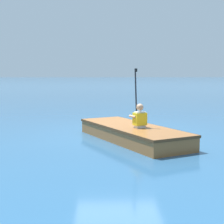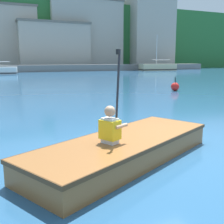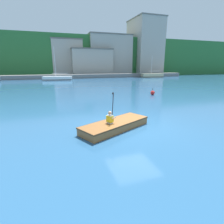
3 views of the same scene
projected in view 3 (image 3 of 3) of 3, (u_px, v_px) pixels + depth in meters
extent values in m
plane|color=#28567F|center=(134.00, 125.00, 9.07)|extent=(300.00, 300.00, 0.00)
cube|color=#2D6B33|center=(64.00, 57.00, 53.53)|extent=(120.00, 20.00, 10.65)
cube|color=#B2A899|center=(66.00, 59.00, 49.67)|extent=(7.72, 11.22, 9.28)
cube|color=#6B645B|center=(65.00, 41.00, 48.43)|extent=(8.02, 11.52, 0.30)
cube|color=#B2A899|center=(89.00, 64.00, 49.63)|extent=(10.54, 11.03, 6.89)
cube|color=#6B645B|center=(89.00, 50.00, 48.70)|extent=(10.84, 11.33, 0.30)
cube|color=#B2A899|center=(106.00, 57.00, 52.43)|extent=(11.79, 11.68, 10.87)
cube|color=#6B645B|center=(106.00, 37.00, 50.98)|extent=(12.09, 11.98, 0.30)
cube|color=#B2A899|center=(145.00, 48.00, 53.27)|extent=(7.71, 10.31, 15.90)
cube|color=#6B645B|center=(146.00, 19.00, 51.16)|extent=(8.01, 10.61, 0.30)
cube|color=slate|center=(70.00, 76.00, 40.81)|extent=(59.73, 2.40, 0.90)
cube|color=#CCB789|center=(152.00, 75.00, 43.95)|extent=(5.59, 1.99, 0.97)
cube|color=black|center=(152.00, 77.00, 44.04)|extent=(5.64, 2.03, 0.10)
cylinder|color=silver|center=(152.00, 65.00, 43.21)|extent=(0.10, 0.10, 4.22)
cylinder|color=silver|center=(154.00, 71.00, 43.81)|extent=(3.03, 0.22, 0.07)
cube|color=white|center=(58.00, 78.00, 35.72)|extent=(5.92, 2.60, 0.79)
cube|color=black|center=(58.00, 80.00, 35.79)|extent=(5.96, 2.64, 0.10)
cylinder|color=silver|center=(55.00, 62.00, 34.83)|extent=(0.10, 0.10, 5.71)
cylinder|color=silver|center=(60.00, 73.00, 35.56)|extent=(3.12, 0.54, 0.07)
cube|color=#935B2D|center=(115.00, 125.00, 8.42)|extent=(3.75, 2.65, 0.38)
cube|color=#513219|center=(115.00, 122.00, 8.38)|extent=(3.81, 2.70, 0.06)
cube|color=#513219|center=(115.00, 122.00, 8.38)|extent=(3.21, 2.23, 0.02)
cone|color=#935B2D|center=(137.00, 118.00, 9.59)|extent=(0.55, 0.55, 0.34)
cube|color=#935B2D|center=(111.00, 124.00, 8.20)|extent=(0.64, 1.08, 0.03)
cube|color=silver|center=(110.00, 119.00, 8.08)|extent=(0.25, 0.29, 0.39)
cube|color=yellow|center=(110.00, 119.00, 8.07)|extent=(0.32, 0.35, 0.30)
sphere|color=tan|center=(110.00, 113.00, 8.00)|extent=(0.17, 0.17, 0.17)
cylinder|color=tan|center=(114.00, 118.00, 8.02)|extent=(0.26, 0.16, 0.06)
cylinder|color=tan|center=(109.00, 117.00, 8.22)|extent=(0.26, 0.16, 0.06)
cylinder|color=#232328|center=(113.00, 108.00, 8.07)|extent=(0.13, 0.09, 1.40)
cylinder|color=black|center=(113.00, 93.00, 7.89)|extent=(0.05, 0.05, 0.08)
sphere|color=red|center=(153.00, 93.00, 18.15)|extent=(0.44, 0.44, 0.44)
cylinder|color=black|center=(153.00, 89.00, 18.05)|extent=(0.04, 0.04, 0.28)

